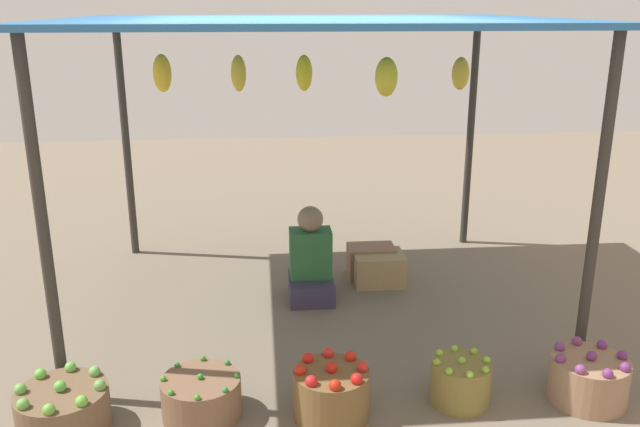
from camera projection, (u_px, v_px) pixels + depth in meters
name	position (u px, v px, depth m)	size (l,w,h in m)	color
ground_plane	(313.00, 301.00, 5.48)	(14.00, 14.00, 0.00)	#776957
market_stall_structure	(312.00, 38.00, 4.86)	(3.59, 2.84, 2.23)	#38332D
vendor_person	(311.00, 263.00, 5.46)	(0.36, 0.44, 0.78)	#37334A
basket_green_apples	(63.00, 409.00, 3.78)	(0.52, 0.52, 0.32)	brown
basket_green_chilies	(201.00, 397.00, 3.92)	(0.47, 0.47, 0.28)	brown
basket_red_tomatoes	(331.00, 393.00, 3.90)	(0.45, 0.45, 0.36)	brown
basket_limes	(460.00, 382.00, 4.05)	(0.36, 0.36, 0.31)	olive
basket_purple_onions	(589.00, 379.00, 4.07)	(0.46, 0.46, 0.33)	#9E7758
wooden_crate_near_vendor	(378.00, 268.00, 5.80)	(0.43, 0.36, 0.27)	#A0865A
wooden_crate_stacked_rear	(371.00, 261.00, 5.93)	(0.41, 0.28, 0.29)	#926851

